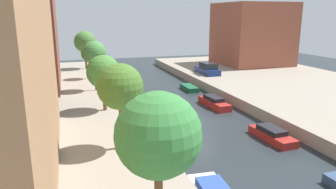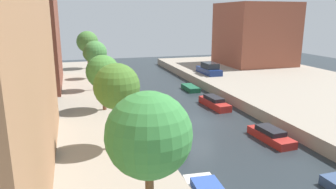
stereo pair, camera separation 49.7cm
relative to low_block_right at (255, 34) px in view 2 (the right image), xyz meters
The scene contains 14 objects.
ground_plane 28.56m from the low_block_right, 130.04° to the right, with size 84.00×84.00×0.00m, color #232B30.
low_block_right is the anchor object (origin of this frame).
street_tree_0 42.94m from the low_block_right, 126.34° to the right, with size 3.03×3.03×5.19m.
street_tree_1 37.01m from the low_block_right, 133.44° to the right, with size 2.65×2.65×5.04m.
street_tree_2 31.63m from the low_block_right, 143.63° to the right, with size 2.72×2.72×4.55m.
street_tree_3 27.80m from the low_block_right, 156.24° to the right, with size 2.40×2.40×5.10m.
street_tree_4 25.91m from the low_block_right, 169.63° to the right, with size 2.07×2.07×4.13m.
street_tree_5 25.67m from the low_block_right, behind, with size 3.09×3.09×5.41m.
parked_car 12.68m from the low_block_right, 149.60° to the right, with size 1.81×4.80×1.52m.
moored_boat_left_2 33.46m from the low_block_right, 130.82° to the right, with size 1.74×3.39×0.69m.
moored_boat_left_3 27.87m from the low_block_right, 143.04° to the right, with size 1.50×3.26×0.55m.
moored_boat_right_2 30.72m from the low_block_right, 119.04° to the right, with size 1.54×3.97×0.89m.
moored_boat_right_3 23.63m from the low_block_right, 130.33° to the right, with size 1.54×4.45×1.01m.
moored_boat_right_4 18.73m from the low_block_right, 144.66° to the right, with size 1.28×3.14×0.54m.
Camera 2 is at (-9.76, -23.08, 8.65)m, focal length 33.99 mm.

